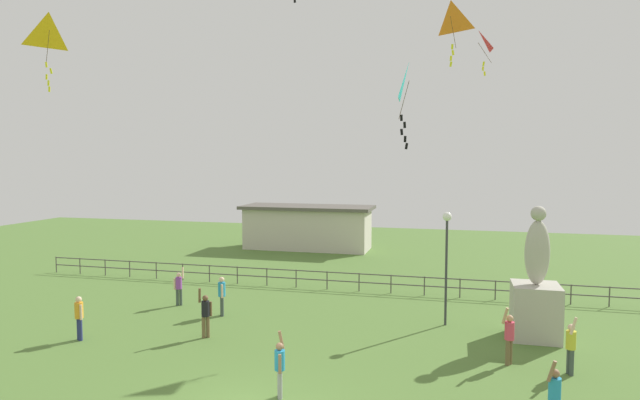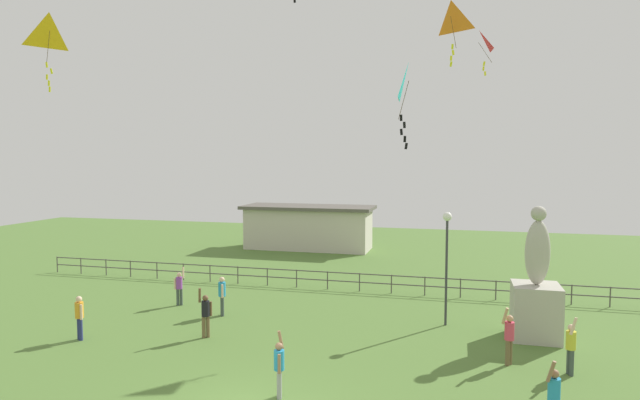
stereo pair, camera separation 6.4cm
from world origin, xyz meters
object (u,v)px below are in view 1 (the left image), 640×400
object	(u,v)px
lamppost	(447,244)
statue_monument	(536,297)
kite_1	(409,83)
person_7	(222,294)
person_1	(509,335)
person_5	(179,286)
person_4	(280,365)
kite_3	(49,32)
person_0	(206,313)
kite_2	(478,44)
person_6	(571,345)
kite_0	(451,18)
person_2	(79,315)
person_3	(554,395)

from	to	relation	value
lamppost	statue_monument	bearing A→B (deg)	-13.76
kite_1	person_7	bearing A→B (deg)	154.52
person_1	person_5	size ratio (longest dim) A/B	1.09
person_4	kite_3	distance (m)	14.36
person_0	kite_1	bearing A→B (deg)	-8.64
person_4	kite_1	world-z (taller)	kite_1
statue_monument	person_0	world-z (taller)	statue_monument
statue_monument	lamppost	size ratio (longest dim) A/B	1.08
statue_monument	kite_3	xyz separation A→B (m)	(-17.31, -4.62, 9.74)
lamppost	kite_1	xyz separation A→B (m)	(-1.16, -5.02, 5.77)
person_4	kite_2	xyz separation A→B (m)	(5.62, 11.76, 11.08)
person_4	person_6	distance (m)	9.17
statue_monument	kite_2	xyz separation A→B (m)	(-2.13, 4.56, 10.43)
person_4	person_0	bearing A→B (deg)	136.55
statue_monument	person_0	bearing A→B (deg)	-165.88
person_5	kite_0	size ratio (longest dim) A/B	0.74
person_1	person_5	xyz separation A→B (m)	(-14.17, 3.74, -0.08)
person_6	person_7	xyz separation A→B (m)	(-13.33, 3.10, 0.02)
lamppost	kite_1	size ratio (longest dim) A/B	1.71
person_5	kite_3	world-z (taller)	kite_3
kite_0	kite_2	bearing A→B (deg)	74.75
person_2	person_1	bearing A→B (deg)	5.51
kite_2	person_1	bearing A→B (deg)	-83.07
person_1	person_3	size ratio (longest dim) A/B	1.04
person_2	person_6	xyz separation A→B (m)	(17.17, 1.11, -0.00)
person_3	person_5	world-z (taller)	person_3
kite_1	person_0	bearing A→B (deg)	171.36
person_3	person_5	bearing A→B (deg)	151.39
person_3	person_0	bearing A→B (deg)	159.65
person_5	kite_0	bearing A→B (deg)	-2.71
kite_0	kite_3	bearing A→B (deg)	-161.08
lamppost	person_4	world-z (taller)	lamppost
lamppost	kite_3	size ratio (longest dim) A/B	1.68
person_0	kite_2	bearing A→B (deg)	37.27
person_4	person_7	world-z (taller)	person_4
person_6	person_3	bearing A→B (deg)	-105.97
lamppost	kite_3	distance (m)	17.00
person_0	person_5	size ratio (longest dim) A/B	1.07
person_0	kite_0	xyz separation A→B (m)	(8.80, 3.22, 11.19)
person_4	kite_2	distance (m)	17.11
kite_1	kite_3	size ratio (longest dim) A/B	0.98
lamppost	person_5	size ratio (longest dim) A/B	2.58
kite_1	person_5	bearing A→B (deg)	155.55
person_1	kite_2	xyz separation A→B (m)	(-0.92, 7.56, 11.04)
kite_0	kite_2	distance (m)	4.55
person_2	kite_2	bearing A→B (deg)	32.03
person_0	person_4	bearing A→B (deg)	-43.45
person_0	person_5	distance (m)	5.00
person_5	kite_1	bearing A→B (deg)	-24.45
person_5	person_7	distance (m)	2.83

